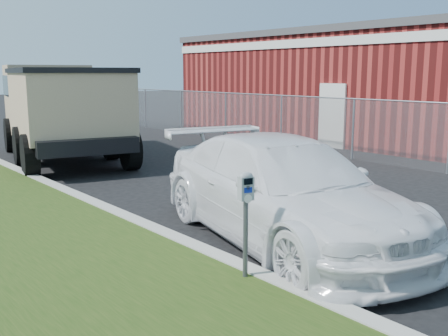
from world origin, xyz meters
TOP-DOWN VIEW (x-y plane):
  - ground at (0.00, 0.00)m, footprint 120.00×120.00m
  - chainlink_fence at (6.00, 7.00)m, footprint 0.06×30.06m
  - brick_building at (12.00, 8.00)m, footprint 9.20×14.20m
  - parking_meter at (-2.81, -1.14)m, footprint 0.20×0.16m
  - white_wagon at (-1.18, -0.09)m, footprint 3.35×5.80m
  - dump_truck at (-0.66, 9.72)m, footprint 4.12×7.55m

SIDE VIEW (x-z plane):
  - ground at x=0.00m, z-range 0.00..0.00m
  - white_wagon at x=-1.18m, z-range 0.00..1.58m
  - parking_meter at x=-2.81m, z-range 0.41..1.70m
  - chainlink_fence at x=6.00m, z-range -13.74..16.26m
  - dump_truck at x=-0.66m, z-range 0.18..2.98m
  - brick_building at x=12.00m, z-range 0.04..4.21m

